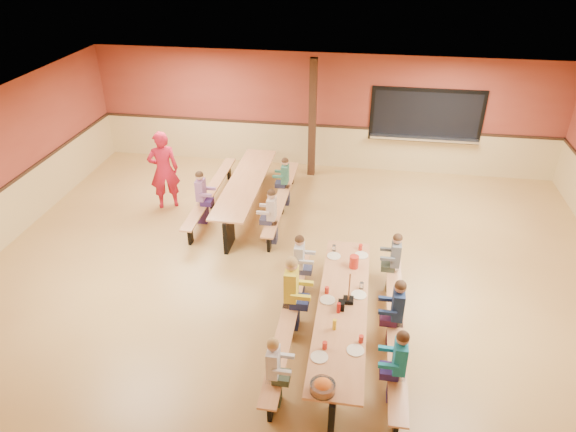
# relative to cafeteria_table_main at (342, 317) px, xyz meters

# --- Properties ---
(ground) EXTENTS (12.00, 12.00, 0.00)m
(ground) POSITION_rel_cafeteria_table_main_xyz_m (-0.99, 1.70, -0.53)
(ground) COLOR #A1773D
(ground) RESTS_ON ground
(room_envelope) EXTENTS (12.04, 10.04, 3.02)m
(room_envelope) POSITION_rel_cafeteria_table_main_xyz_m (-0.99, 1.70, 0.16)
(room_envelope) COLOR brown
(room_envelope) RESTS_ON ground
(kitchen_pass_through) EXTENTS (2.78, 0.28, 1.38)m
(kitchen_pass_through) POSITION_rel_cafeteria_table_main_xyz_m (1.61, 6.66, 0.96)
(kitchen_pass_through) COLOR black
(kitchen_pass_through) RESTS_ON ground
(structural_post) EXTENTS (0.18, 0.18, 3.00)m
(structural_post) POSITION_rel_cafeteria_table_main_xyz_m (-1.19, 6.10, 0.97)
(structural_post) COLOR black
(structural_post) RESTS_ON ground
(cafeteria_table_main) EXTENTS (1.91, 3.70, 0.74)m
(cafeteria_table_main) POSITION_rel_cafeteria_table_main_xyz_m (0.00, 0.00, 0.00)
(cafeteria_table_main) COLOR #BB794A
(cafeteria_table_main) RESTS_ON ground
(cafeteria_table_second) EXTENTS (1.91, 3.70, 0.74)m
(cafeteria_table_second) POSITION_rel_cafeteria_table_main_xyz_m (-2.43, 3.95, 0.00)
(cafeteria_table_second) COLOR #BB794A
(cafeteria_table_second) RESTS_ON ground
(seated_child_white_left) EXTENTS (0.34, 0.28, 1.15)m
(seated_child_white_left) POSITION_rel_cafeteria_table_main_xyz_m (-0.83, -1.30, 0.05)
(seated_child_white_left) COLOR silver
(seated_child_white_left) RESTS_ON ground
(seated_adult_yellow) EXTENTS (0.43, 0.35, 1.33)m
(seated_adult_yellow) POSITION_rel_cafeteria_table_main_xyz_m (-0.83, 0.27, 0.14)
(seated_adult_yellow) COLOR yellow
(seated_adult_yellow) RESTS_ON ground
(seated_child_grey_left) EXTENTS (0.35, 0.28, 1.16)m
(seated_child_grey_left) POSITION_rel_cafeteria_table_main_xyz_m (-0.83, 1.18, 0.06)
(seated_child_grey_left) COLOR silver
(seated_child_grey_left) RESTS_ON ground
(seated_child_teal_right) EXTENTS (0.37, 0.30, 1.21)m
(seated_child_teal_right) POSITION_rel_cafeteria_table_main_xyz_m (0.83, -0.97, 0.08)
(seated_child_teal_right) COLOR teal
(seated_child_teal_right) RESTS_ON ground
(seated_child_navy_right) EXTENTS (0.38, 0.31, 1.22)m
(seated_child_navy_right) POSITION_rel_cafeteria_table_main_xyz_m (0.83, 0.09, 0.09)
(seated_child_navy_right) COLOR navy
(seated_child_navy_right) RESTS_ON ground
(seated_child_char_right) EXTENTS (0.35, 0.28, 1.16)m
(seated_child_char_right) POSITION_rel_cafeteria_table_main_xyz_m (0.83, 1.49, 0.06)
(seated_child_char_right) COLOR #565D62
(seated_child_char_right) RESTS_ON ground
(seated_child_purple_sec) EXTENTS (0.37, 0.30, 1.21)m
(seated_child_purple_sec) POSITION_rel_cafeteria_table_main_xyz_m (-3.25, 3.27, 0.08)
(seated_child_purple_sec) COLOR #885788
(seated_child_purple_sec) RESTS_ON ground
(seated_child_green_sec) EXTENTS (0.34, 0.28, 1.15)m
(seated_child_green_sec) POSITION_rel_cafeteria_table_main_xyz_m (-1.60, 4.38, 0.05)
(seated_child_green_sec) COLOR #326C57
(seated_child_green_sec) RESTS_ON ground
(seated_child_tan_sec) EXTENTS (0.36, 0.29, 1.19)m
(seated_child_tan_sec) POSITION_rel_cafeteria_table_main_xyz_m (-1.60, 2.72, 0.07)
(seated_child_tan_sec) COLOR #C2AB9D
(seated_child_tan_sec) RESTS_ON ground
(standing_woman) EXTENTS (0.80, 0.69, 1.84)m
(standing_woman) POSITION_rel_cafeteria_table_main_xyz_m (-4.28, 3.85, 0.39)
(standing_woman) COLOR #B01429
(standing_woman) RESTS_ON ground
(punch_pitcher) EXTENTS (0.16, 0.16, 0.22)m
(punch_pitcher) POSITION_rel_cafeteria_table_main_xyz_m (0.12, 1.04, 0.32)
(punch_pitcher) COLOR red
(punch_pitcher) RESTS_ON cafeteria_table_main
(chip_bowl) EXTENTS (0.32, 0.32, 0.15)m
(chip_bowl) POSITION_rel_cafeteria_table_main_xyz_m (-0.14, -1.65, 0.29)
(chip_bowl) COLOR orange
(chip_bowl) RESTS_ON cafeteria_table_main
(napkin_dispenser) EXTENTS (0.10, 0.14, 0.13)m
(napkin_dispenser) POSITION_rel_cafeteria_table_main_xyz_m (-0.02, -0.06, 0.28)
(napkin_dispenser) COLOR black
(napkin_dispenser) RESTS_ON cafeteria_table_main
(condiment_mustard) EXTENTS (0.06, 0.06, 0.17)m
(condiment_mustard) POSITION_rel_cafeteria_table_main_xyz_m (-0.08, -0.52, 0.30)
(condiment_mustard) COLOR yellow
(condiment_mustard) RESTS_ON cafeteria_table_main
(condiment_ketchup) EXTENTS (0.06, 0.06, 0.17)m
(condiment_ketchup) POSITION_rel_cafeteria_table_main_xyz_m (-0.05, -0.15, 0.30)
(condiment_ketchup) COLOR #B2140F
(condiment_ketchup) RESTS_ON cafeteria_table_main
(table_paddle) EXTENTS (0.16, 0.16, 0.56)m
(table_paddle) POSITION_rel_cafeteria_table_main_xyz_m (0.08, 0.12, 0.35)
(table_paddle) COLOR black
(table_paddle) RESTS_ON cafeteria_table_main
(place_settings) EXTENTS (0.65, 3.30, 0.11)m
(place_settings) POSITION_rel_cafeteria_table_main_xyz_m (-0.00, 0.00, 0.27)
(place_settings) COLOR beige
(place_settings) RESTS_ON cafeteria_table_main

